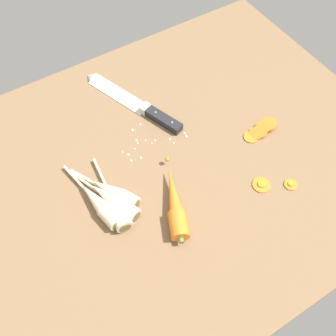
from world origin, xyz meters
The scene contains 11 objects.
ground_plane centered at (0.00, 0.00, -2.00)cm, with size 120.00×90.00×4.00cm, color brown.
chefs_knife centered at (3.10, 23.47, 0.65)cm, with size 14.93×33.80×4.18cm.
whole_carrot centered at (-4.09, -11.67, 2.10)cm, with size 11.09×21.06×4.20cm.
parsnip_front centered at (-15.72, -3.32, 1.98)cm, with size 9.83×20.76×4.00cm.
parsnip_mid_left centered at (-18.82, -2.28, 1.98)cm, with size 6.39×21.65×4.00cm.
parsnip_mid_right centered at (-14.60, -1.54, 1.98)cm, with size 10.75×18.39×4.00cm.
parsnip_back centered at (-15.83, -4.02, 1.98)cm, with size 5.32×21.32×4.00cm.
carrot_slice_stack centered at (27.25, -4.38, 0.96)cm, with size 9.87×4.30×2.99cm.
carrot_slice_stray_near centered at (23.26, -21.03, 0.36)cm, with size 3.21×3.21×0.70cm.
carrot_slice_stray_mid centered at (17.15, -17.35, 0.36)cm, with size 4.37×4.37×0.70cm.
mince_crumbs centered at (1.44, 9.43, 0.32)cm, with size 17.45×12.12×0.82cm.
Camera 1 is at (-27.67, -46.77, 81.99)cm, focal length 41.96 mm.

